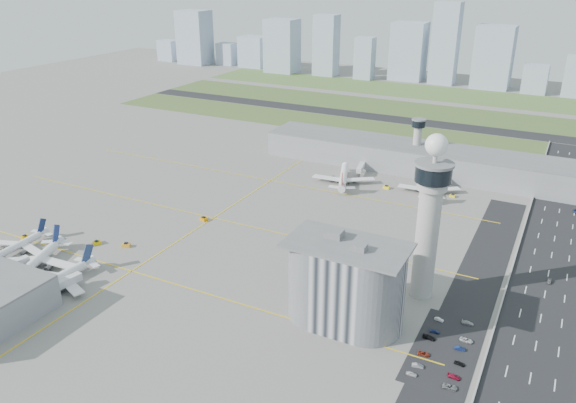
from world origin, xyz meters
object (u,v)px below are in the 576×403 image
at_px(car_lot_4, 435,331).
at_px(car_hw_1, 549,281).
at_px(car_lot_5, 439,319).
at_px(control_tower, 429,212).
at_px(airplane_near_c, 52,275).
at_px(airplane_near_a, 16,242).
at_px(car_hw_2, 576,211).
at_px(car_lot_8, 459,363).
at_px(jet_bridge_far_1, 444,179).
at_px(tug_4, 386,187).
at_px(airplane_far_a, 344,172).
at_px(airplane_far_b, 429,182).
at_px(car_lot_3, 429,337).
at_px(car_lot_11, 468,323).
at_px(car_lot_1, 418,366).
at_px(car_lot_10, 466,340).
at_px(tug_3, 204,219).
at_px(car_hw_4, 554,174).
at_px(airplane_near_b, 34,257).
at_px(car_lot_2, 424,354).
at_px(jet_bridge_far_0, 363,166).
at_px(car_lot_7, 454,377).
at_px(tug_5, 453,196).
at_px(car_lot_6, 450,387).
at_px(tug_2, 126,245).
at_px(tug_1, 97,242).
at_px(tug_0, 25,237).
at_px(car_lot_9, 460,349).
at_px(secondary_tower, 417,140).
at_px(jet_bridge_near_2, 49,293).
at_px(admin_building, 345,284).

relative_size(car_lot_4, car_hw_1, 0.85).
bearing_deg(car_lot_5, control_tower, 42.26).
distance_m(control_tower, airplane_near_c, 147.35).
bearing_deg(car_lot_5, airplane_near_c, 114.71).
distance_m(airplane_near_a, car_hw_2, 272.88).
bearing_deg(car_lot_8, jet_bridge_far_1, 22.82).
bearing_deg(tug_4, airplane_near_a, 146.41).
height_order(airplane_far_a, airplane_far_b, airplane_far_a).
relative_size(car_lot_3, car_lot_11, 1.06).
bearing_deg(car_lot_1, control_tower, 3.87).
xyz_separation_m(airplane_far_a, car_lot_10, (94.53, -121.90, -5.43)).
distance_m(airplane_near_a, car_lot_4, 181.76).
height_order(tug_3, car_lot_3, tug_3).
relative_size(control_tower, car_hw_4, 18.75).
distance_m(airplane_near_b, car_lot_2, 160.62).
distance_m(jet_bridge_far_0, car_lot_7, 190.40).
distance_m(tug_5, car_hw_4, 80.19).
distance_m(tug_5, car_lot_6, 157.04).
height_order(jet_bridge_far_0, car_hw_2, jet_bridge_far_0).
bearing_deg(airplane_far_a, tug_2, 135.90).
height_order(jet_bridge_far_1, car_lot_11, jet_bridge_far_1).
height_order(airplane_near_a, tug_3, airplane_near_a).
relative_size(airplane_near_b, tug_1, 12.17).
relative_size(jet_bridge_far_1, tug_5, 4.56).
relative_size(airplane_near_a, car_lot_5, 10.55).
relative_size(tug_0, car_lot_5, 0.99).
distance_m(jet_bridge_far_1, car_lot_9, 157.24).
bearing_deg(car_lot_4, airplane_far_b, 8.54).
bearing_deg(tug_3, car_lot_11, 92.66).
relative_size(tug_1, car_hw_4, 0.99).
bearing_deg(car_lot_10, tug_0, 98.16).
height_order(airplane_near_c, car_lot_3, airplane_near_c).
xyz_separation_m(car_lot_5, car_lot_11, (9.67, 2.48, 0.07)).
distance_m(airplane_far_b, car_lot_1, 154.50).
bearing_deg(car_lot_4, tug_3, 65.75).
distance_m(tug_0, car_lot_6, 199.11).
relative_size(airplane_near_b, car_lot_2, 10.33).
bearing_deg(car_lot_7, secondary_tower, 23.67).
bearing_deg(jet_bridge_far_1, tug_5, 17.16).
height_order(secondary_tower, car_hw_1, secondary_tower).
relative_size(airplane_near_b, jet_bridge_near_2, 2.97).
distance_m(tug_2, car_lot_10, 151.03).
bearing_deg(jet_bridge_near_2, car_lot_4, -61.03).
distance_m(secondary_tower, car_hw_2, 98.31).
bearing_deg(jet_bridge_near_2, car_lot_8, -67.20).
height_order(jet_bridge_far_1, car_lot_5, jet_bridge_far_1).
bearing_deg(car_lot_9, airplane_far_b, 10.20).
height_order(admin_building, car_lot_9, admin_building).
distance_m(airplane_near_a, car_hw_1, 227.43).
distance_m(airplane_near_a, airplane_far_b, 212.42).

